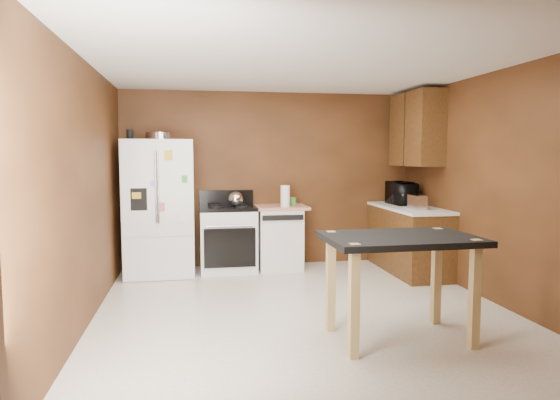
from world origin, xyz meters
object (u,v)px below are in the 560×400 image
object	(u,v)px
pen_cup	(130,135)
microwave	(402,194)
roasting_pan	(160,136)
green_canister	(293,201)
paper_towel	(285,196)
toaster	(417,202)
dishwasher	(279,237)
kettle	(236,199)
refrigerator	(160,208)
gas_range	(228,238)
island	(400,251)

from	to	relation	value
pen_cup	microwave	world-z (taller)	pen_cup
roasting_pan	green_canister	world-z (taller)	roasting_pan
paper_towel	toaster	distance (m)	1.75
dishwasher	kettle	bearing A→B (deg)	-169.58
roasting_pan	dishwasher	world-z (taller)	roasting_pan
toaster	microwave	size ratio (longest dim) A/B	0.48
microwave	refrigerator	distance (m)	3.37
pen_cup	toaster	distance (m)	3.81
gas_range	toaster	bearing A→B (deg)	-19.08
green_canister	gas_range	bearing A→B (deg)	-173.47
kettle	paper_towel	distance (m)	0.68
gas_range	dishwasher	xyz separation A→B (m)	(0.72, 0.02, -0.01)
microwave	island	bearing A→B (deg)	155.59
kettle	green_canister	xyz separation A→B (m)	(0.83, 0.20, -0.06)
roasting_pan	refrigerator	distance (m)	0.95
microwave	dishwasher	distance (m)	1.85
kettle	dishwasher	distance (m)	0.83
pen_cup	refrigerator	distance (m)	1.03
refrigerator	island	distance (m)	3.55
roasting_pan	refrigerator	xyz separation A→B (m)	(-0.02, -0.04, -0.95)
paper_towel	kettle	bearing A→B (deg)	176.17
roasting_pan	microwave	size ratio (longest dim) A/B	0.74
pen_cup	dishwasher	xyz separation A→B (m)	(1.98, 0.18, -1.41)
green_canister	island	distance (m)	2.98
kettle	toaster	world-z (taller)	kettle
pen_cup	island	world-z (taller)	pen_cup
pen_cup	island	size ratio (longest dim) A/B	0.10
paper_towel	dishwasher	world-z (taller)	paper_towel
toaster	gas_range	bearing A→B (deg)	158.93
paper_towel	toaster	bearing A→B (deg)	-23.24
toaster	green_canister	bearing A→B (deg)	145.33
gas_range	island	distance (m)	3.14
paper_towel	dishwasher	size ratio (longest dim) A/B	0.33
pen_cup	paper_towel	xyz separation A→B (m)	(2.03, 0.02, -0.83)
kettle	paper_towel	size ratio (longest dim) A/B	0.69
microwave	gas_range	distance (m)	2.53
paper_towel	microwave	bearing A→B (deg)	-1.46
microwave	gas_range	size ratio (longest dim) A/B	0.48
island	toaster	bearing A→B (deg)	61.22
microwave	refrigerator	xyz separation A→B (m)	(-3.37, 0.12, -0.14)
dishwasher	island	xyz separation A→B (m)	(0.56, -2.88, 0.32)
refrigerator	gas_range	distance (m)	1.01
pen_cup	kettle	size ratio (longest dim) A/B	0.61
roasting_pan	green_canister	distance (m)	2.04
paper_towel	green_canister	distance (m)	0.30
microwave	gas_range	bearing A→B (deg)	85.27
kettle	pen_cup	bearing A→B (deg)	-177.28
green_canister	refrigerator	xyz separation A→B (m)	(-1.84, -0.17, -0.04)
roasting_pan	pen_cup	distance (m)	0.39
refrigerator	dishwasher	bearing A→B (deg)	2.99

